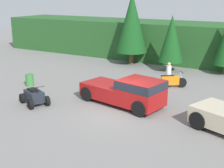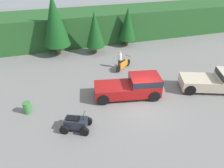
{
  "view_description": "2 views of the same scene",
  "coord_description": "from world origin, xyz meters",
  "px_view_note": "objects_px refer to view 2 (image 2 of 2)",
  "views": [
    {
      "loc": [
        7.7,
        -14.26,
        6.49
      ],
      "look_at": [
        -1.75,
        2.29,
        0.95
      ],
      "focal_mm": 50.0,
      "sensor_mm": 36.0,
      "label": 1
    },
    {
      "loc": [
        -6.29,
        -12.19,
        10.08
      ],
      "look_at": [
        -1.75,
        2.29,
        0.95
      ],
      "focal_mm": 35.0,
      "sensor_mm": 36.0,
      "label": 2
    }
  ],
  "objects_px": {
    "quad_atv": "(76,123)",
    "pickup_truck_second": "(221,80)",
    "dirt_bike": "(123,64)",
    "rider_person": "(120,59)",
    "pickup_truck_red": "(133,86)",
    "steel_barrel": "(27,108)"
  },
  "relations": [
    {
      "from": "dirt_bike",
      "to": "quad_atv",
      "type": "relative_size",
      "value": 0.89
    },
    {
      "from": "pickup_truck_red",
      "to": "dirt_bike",
      "type": "relative_size",
      "value": 2.73
    },
    {
      "from": "dirt_bike",
      "to": "pickup_truck_red",
      "type": "bearing_deg",
      "value": -137.85
    },
    {
      "from": "quad_atv",
      "to": "pickup_truck_second",
      "type": "bearing_deg",
      "value": 30.06
    },
    {
      "from": "quad_atv",
      "to": "steel_barrel",
      "type": "distance_m",
      "value": 4.2
    },
    {
      "from": "pickup_truck_red",
      "to": "steel_barrel",
      "type": "xyz_separation_m",
      "value": [
        -8.17,
        0.26,
        -0.5
      ]
    },
    {
      "from": "rider_person",
      "to": "dirt_bike",
      "type": "bearing_deg",
      "value": -96.14
    },
    {
      "from": "pickup_truck_red",
      "to": "pickup_truck_second",
      "type": "bearing_deg",
      "value": 0.38
    },
    {
      "from": "steel_barrel",
      "to": "pickup_truck_red",
      "type": "bearing_deg",
      "value": -1.85
    },
    {
      "from": "pickup_truck_red",
      "to": "dirt_bike",
      "type": "xyz_separation_m",
      "value": [
        0.92,
        4.81,
        -0.46
      ]
    },
    {
      "from": "pickup_truck_second",
      "to": "quad_atv",
      "type": "distance_m",
      "value": 12.49
    },
    {
      "from": "pickup_truck_second",
      "to": "steel_barrel",
      "type": "relative_size",
      "value": 6.64
    },
    {
      "from": "pickup_truck_second",
      "to": "dirt_bike",
      "type": "relative_size",
      "value": 2.9
    },
    {
      "from": "quad_atv",
      "to": "steel_barrel",
      "type": "relative_size",
      "value": 2.58
    },
    {
      "from": "rider_person",
      "to": "pickup_truck_second",
      "type": "bearing_deg",
      "value": -87.6
    },
    {
      "from": "dirt_bike",
      "to": "quad_atv",
      "type": "distance_m",
      "value": 9.5
    },
    {
      "from": "pickup_truck_red",
      "to": "steel_barrel",
      "type": "distance_m",
      "value": 8.19
    },
    {
      "from": "steel_barrel",
      "to": "rider_person",
      "type": "bearing_deg",
      "value": 29.06
    },
    {
      "from": "dirt_bike",
      "to": "quad_atv",
      "type": "bearing_deg",
      "value": -166.1
    },
    {
      "from": "pickup_truck_second",
      "to": "quad_atv",
      "type": "relative_size",
      "value": 2.58
    },
    {
      "from": "dirt_bike",
      "to": "pickup_truck_second",
      "type": "bearing_deg",
      "value": -80.77
    },
    {
      "from": "dirt_bike",
      "to": "steel_barrel",
      "type": "bearing_deg",
      "value": 169.57
    }
  ]
}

